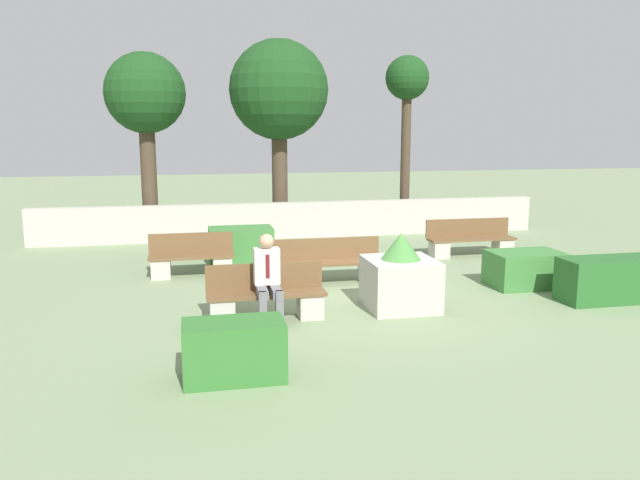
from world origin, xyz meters
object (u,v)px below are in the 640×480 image
object	(u,v)px
bench_right_side	(471,242)
planter_corner_left	(400,278)
tree_center_left	(279,92)
bench_front	(266,299)
tree_leftmost	(145,98)
tree_center_right	(407,89)
bench_left_side	(192,261)
bench_back	(328,266)
person_seated_man	(268,275)

from	to	relation	value
bench_right_side	planter_corner_left	xyz separation A→B (m)	(-2.92, -3.64, 0.17)
tree_center_left	bench_front	bearing A→B (deg)	-99.72
tree_leftmost	tree_center_right	distance (m)	7.19
bench_right_side	tree_center_left	world-z (taller)	tree_center_left
bench_left_side	planter_corner_left	bearing A→B (deg)	-37.02
bench_front	bench_back	size ratio (longest dim) A/B	0.88
bench_right_side	planter_corner_left	world-z (taller)	planter_corner_left
bench_front	tree_center_right	xyz separation A→B (m)	(5.06, 8.21, 3.63)
bench_front	tree_center_right	distance (m)	10.31
bench_left_side	tree_center_left	bearing A→B (deg)	68.11
bench_right_side	tree_center_right	size ratio (longest dim) A/B	0.41
bench_right_side	tree_leftmost	world-z (taller)	tree_leftmost
tree_leftmost	bench_front	bearing A→B (deg)	-74.53
bench_right_side	tree_leftmost	size ratio (longest dim) A/B	0.42
planter_corner_left	tree_leftmost	size ratio (longest dim) A/B	0.26
bench_left_side	planter_corner_left	size ratio (longest dim) A/B	1.34
tree_center_left	person_seated_man	bearing A→B (deg)	-99.48
tree_center_left	tree_center_right	bearing A→B (deg)	5.52
bench_left_side	bench_right_side	bearing A→B (deg)	11.63
bench_front	tree_center_left	world-z (taller)	tree_center_left
person_seated_man	tree_center_right	world-z (taller)	tree_center_right
person_seated_man	tree_center_right	size ratio (longest dim) A/B	0.27
bench_left_side	bench_back	world-z (taller)	same
bench_front	bench_right_side	world-z (taller)	same
planter_corner_left	bench_back	bearing A→B (deg)	112.89
bench_back	tree_center_left	world-z (taller)	tree_center_left
tree_center_right	tree_leftmost	bearing A→B (deg)	-174.48
bench_back	planter_corner_left	xyz separation A→B (m)	(0.77, -1.81, 0.17)
bench_left_side	tree_center_left	size ratio (longest dim) A/B	0.31
bench_front	tree_leftmost	xyz separation A→B (m)	(-2.08, 7.52, 3.28)
bench_front	tree_center_left	distance (m)	8.69
planter_corner_left	tree_center_left	bearing A→B (deg)	96.03
bench_front	person_seated_man	xyz separation A→B (m)	(0.01, -0.14, 0.41)
planter_corner_left	tree_leftmost	xyz separation A→B (m)	(-4.24, 7.37, 3.10)
bench_right_side	person_seated_man	size ratio (longest dim) A/B	1.53
planter_corner_left	bench_front	bearing A→B (deg)	-176.03
bench_left_side	planter_corner_left	world-z (taller)	planter_corner_left
bench_left_side	bench_right_side	distance (m)	6.21
person_seated_man	tree_center_left	bearing A→B (deg)	80.52
bench_front	bench_left_side	world-z (taller)	same
bench_right_side	tree_leftmost	distance (m)	8.72
tree_center_right	bench_front	bearing A→B (deg)	-121.65
planter_corner_left	tree_center_right	world-z (taller)	tree_center_right
bench_right_side	bench_back	size ratio (longest dim) A/B	0.98
bench_front	tree_center_left	size ratio (longest dim) A/B	0.34
person_seated_man	tree_center_left	xyz separation A→B (m)	(1.33, 7.99, 3.07)
bench_left_side	tree_center_left	distance (m)	6.40
bench_front	person_seated_man	size ratio (longest dim) A/B	1.36
tree_leftmost	tree_center_left	size ratio (longest dim) A/B	0.91
person_seated_man	bench_back	bearing A→B (deg)	56.65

